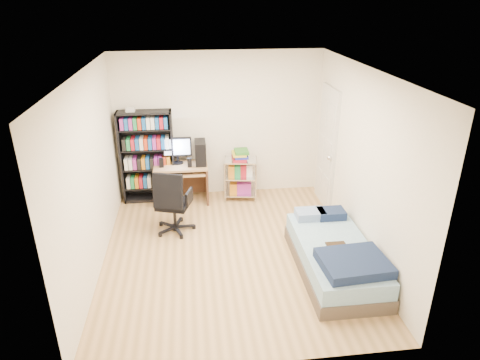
{
  "coord_description": "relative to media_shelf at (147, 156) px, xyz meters",
  "views": [
    {
      "loc": [
        -0.49,
        -5.06,
        3.35
      ],
      "look_at": [
        0.17,
        0.4,
        0.92
      ],
      "focal_mm": 32.0,
      "sensor_mm": 36.0,
      "label": 1
    }
  ],
  "objects": [
    {
      "name": "door",
      "position": [
        2.96,
        -0.49,
        0.19
      ],
      "size": [
        0.12,
        0.8,
        2.0
      ],
      "color": "silver",
      "rests_on": "room"
    },
    {
      "name": "room",
      "position": [
        1.23,
        -1.84,
        0.44
      ],
      "size": [
        3.58,
        4.08,
        2.58
      ],
      "color": "tan",
      "rests_on": "ground"
    },
    {
      "name": "wire_cart",
      "position": [
        1.57,
        -0.15,
        -0.23
      ],
      "size": [
        0.6,
        0.47,
        0.89
      ],
      "rotation": [
        0.0,
        0.0,
        -0.15
      ],
      "color": "silver",
      "rests_on": "room"
    },
    {
      "name": "media_shelf",
      "position": [
        0.0,
        0.0,
        0.0
      ],
      "size": [
        0.89,
        0.3,
        1.64
      ],
      "color": "black",
      "rests_on": "room"
    },
    {
      "name": "computer_desk",
      "position": [
        0.64,
        -0.1,
        -0.2
      ],
      "size": [
        0.9,
        0.52,
        1.13
      ],
      "color": "tan",
      "rests_on": "room"
    },
    {
      "name": "office_chair",
      "position": [
        0.43,
        -1.17,
        -0.49
      ],
      "size": [
        0.75,
        0.75,
        1.01
      ],
      "rotation": [
        0.0,
        0.0,
        -0.3
      ],
      "color": "black",
      "rests_on": "room"
    },
    {
      "name": "bed",
      "position": [
        2.51,
        -2.45,
        -0.58
      ],
      "size": [
        0.91,
        1.81,
        0.52
      ],
      "color": "brown",
      "rests_on": "room"
    }
  ]
}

